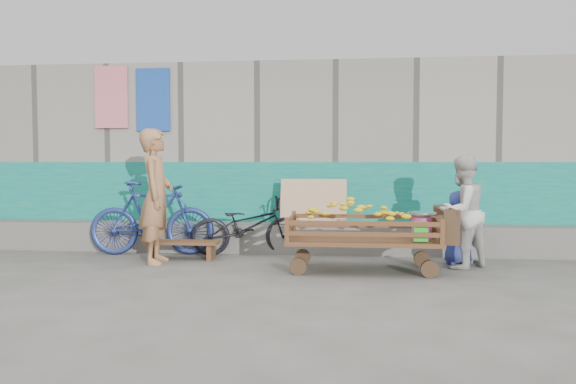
# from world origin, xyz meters

# --- Properties ---
(ground) EXTENTS (80.00, 80.00, 0.00)m
(ground) POSITION_xyz_m (0.00, 0.00, 0.00)
(ground) COLOR #504F49
(ground) RESTS_ON ground
(building_wall) EXTENTS (12.00, 3.50, 3.00)m
(building_wall) POSITION_xyz_m (-0.00, 4.05, 1.47)
(building_wall) COLOR gray
(building_wall) RESTS_ON ground
(banana_cart) EXTENTS (2.10, 0.96, 0.89)m
(banana_cart) POSITION_xyz_m (0.97, 0.99, 0.61)
(banana_cart) COLOR brown
(banana_cart) RESTS_ON ground
(bench) EXTENTS (1.06, 0.32, 0.27)m
(bench) POSITION_xyz_m (-1.55, 1.59, 0.20)
(bench) COLOR brown
(bench) RESTS_ON ground
(vendor_man) EXTENTS (0.52, 0.73, 1.86)m
(vendor_man) POSITION_xyz_m (-1.81, 1.25, 0.93)
(vendor_man) COLOR #A77149
(vendor_man) RESTS_ON ground
(woman) EXTENTS (0.92, 0.88, 1.49)m
(woman) POSITION_xyz_m (2.32, 1.33, 0.75)
(woman) COLOR silver
(woman) RESTS_ON ground
(child) EXTENTS (0.52, 0.37, 1.01)m
(child) POSITION_xyz_m (2.32, 1.58, 0.51)
(child) COLOR #2E3D98
(child) RESTS_ON ground
(bicycle_dark) EXTENTS (1.77, 0.95, 0.88)m
(bicycle_dark) POSITION_xyz_m (-0.68, 2.05, 0.44)
(bicycle_dark) COLOR black
(bicycle_dark) RESTS_ON ground
(bicycle_blue) EXTENTS (1.91, 0.76, 1.12)m
(bicycle_blue) POSITION_xyz_m (-2.11, 1.91, 0.56)
(bicycle_blue) COLOR navy
(bicycle_blue) RESTS_ON ground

